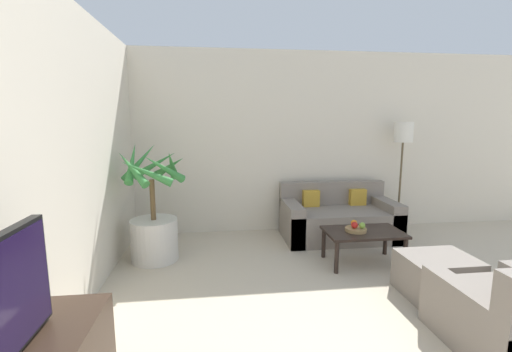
# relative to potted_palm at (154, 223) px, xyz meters

# --- Properties ---
(wall_back) EXTENTS (7.82, 0.06, 2.70)m
(wall_back) POSITION_rel_potted_palm_xyz_m (2.68, 1.02, 0.89)
(wall_back) COLOR beige
(wall_back) RESTS_ON ground_plane
(wall_left) EXTENTS (0.06, 7.39, 2.70)m
(wall_left) POSITION_rel_potted_palm_xyz_m (-0.46, -1.90, 0.89)
(wall_left) COLOR beige
(wall_left) RESTS_ON ground_plane
(potted_palm) EXTENTS (0.83, 0.83, 1.44)m
(potted_palm) POSITION_rel_potted_palm_xyz_m (0.00, 0.00, 0.00)
(potted_palm) COLOR beige
(potted_palm) RESTS_ON ground_plane
(sofa_loveseat) EXTENTS (1.59, 0.84, 0.77)m
(sofa_loveseat) POSITION_rel_potted_palm_xyz_m (2.50, 0.52, -0.19)
(sofa_loveseat) COLOR gray
(sofa_loveseat) RESTS_ON ground_plane
(floor_lamp) EXTENTS (0.27, 0.27, 1.66)m
(floor_lamp) POSITION_rel_potted_palm_xyz_m (3.53, 0.70, 0.92)
(floor_lamp) COLOR brown
(floor_lamp) RESTS_ON ground_plane
(coffee_table) EXTENTS (0.90, 0.55, 0.40)m
(coffee_table) POSITION_rel_potted_palm_xyz_m (2.47, -0.40, -0.12)
(coffee_table) COLOR black
(coffee_table) RESTS_ON ground_plane
(fruit_bowl) EXTENTS (0.25, 0.25, 0.04)m
(fruit_bowl) POSITION_rel_potted_palm_xyz_m (2.37, -0.40, -0.05)
(fruit_bowl) COLOR #997A4C
(fruit_bowl) RESTS_ON coffee_table
(apple_red) EXTENTS (0.08, 0.08, 0.08)m
(apple_red) POSITION_rel_potted_palm_xyz_m (2.35, -0.41, 0.01)
(apple_red) COLOR red
(apple_red) RESTS_ON fruit_bowl
(apple_green) EXTENTS (0.07, 0.07, 0.07)m
(apple_green) POSITION_rel_potted_palm_xyz_m (2.43, -0.43, 0.01)
(apple_green) COLOR olive
(apple_green) RESTS_ON fruit_bowl
(orange_fruit) EXTENTS (0.08, 0.08, 0.08)m
(orange_fruit) POSITION_rel_potted_palm_xyz_m (2.38, -0.33, 0.01)
(orange_fruit) COLOR orange
(orange_fruit) RESTS_ON fruit_bowl
(ottoman) EXTENTS (0.67, 0.52, 0.39)m
(ottoman) POSITION_rel_potted_palm_xyz_m (2.86, -1.20, -0.27)
(ottoman) COLOR gray
(ottoman) RESTS_ON ground_plane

